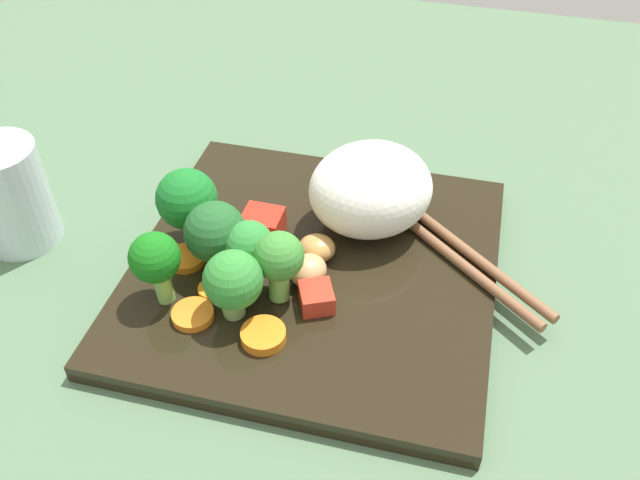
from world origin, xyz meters
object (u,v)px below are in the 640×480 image
at_px(carrot_slice_4, 284,266).
at_px(drinking_glass, 10,196).
at_px(square_plate, 315,270).
at_px(broccoli_floret_5, 155,260).
at_px(rice_mound, 371,189).
at_px(chopstick_pair, 434,234).

height_order(carrot_slice_4, drinking_glass, drinking_glass).
xyz_separation_m(square_plate, broccoli_floret_5, (0.06, -0.10, 0.05)).
bearing_deg(rice_mound, square_plate, -29.17).
xyz_separation_m(square_plate, chopstick_pair, (-0.05, 0.09, 0.01)).
distance_m(carrot_slice_4, drinking_glass, 0.23).
bearing_deg(drinking_glass, broccoli_floret_5, 72.38).
height_order(rice_mound, drinking_glass, drinking_glass).
relative_size(rice_mound, chopstick_pair, 0.51).
bearing_deg(chopstick_pair, broccoli_floret_5, 71.62).
bearing_deg(broccoli_floret_5, carrot_slice_4, 123.86).
bearing_deg(chopstick_pair, square_plate, 71.04).
distance_m(broccoli_floret_5, chopstick_pair, 0.22).
bearing_deg(square_plate, carrot_slice_4, -62.00).
relative_size(rice_mound, carrot_slice_4, 4.11).
distance_m(square_plate, broccoli_floret_5, 0.13).
height_order(rice_mound, broccoli_floret_5, rice_mound).
xyz_separation_m(square_plate, rice_mound, (-0.06, 0.03, 0.04)).
bearing_deg(broccoli_floret_5, chopstick_pair, 122.15).
xyz_separation_m(square_plate, drinking_glass, (0.02, -0.25, 0.04)).
xyz_separation_m(carrot_slice_4, chopstick_pair, (-0.06, 0.11, 0.00)).
bearing_deg(carrot_slice_4, broccoli_floret_5, -56.14).
bearing_deg(carrot_slice_4, chopstick_pair, 120.87).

